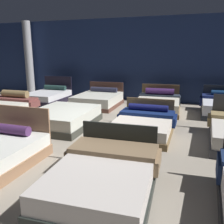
% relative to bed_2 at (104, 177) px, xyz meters
% --- Properties ---
extents(ground_plane, '(18.00, 18.00, 0.02)m').
position_rel_bed_2_xyz_m(ground_plane, '(-1.18, 2.57, -0.25)').
color(ground_plane, gray).
extents(showroom_back_wall, '(18.00, 0.06, 3.50)m').
position_rel_bed_2_xyz_m(showroom_back_wall, '(-1.18, 7.28, 1.51)').
color(showroom_back_wall, navy).
rests_on(showroom_back_wall, ground_plane).
extents(bed_2, '(1.62, 2.06, 0.81)m').
position_rel_bed_2_xyz_m(bed_2, '(0.00, 0.00, 0.00)').
color(bed_2, black).
rests_on(bed_2, ground_plane).
extents(bed_4, '(1.69, 2.17, 0.80)m').
position_rel_bed_2_xyz_m(bed_4, '(-4.64, 2.86, 0.03)').
color(bed_4, '#4D4E51').
rests_on(bed_4, ground_plane).
extents(bed_5, '(1.69, 2.18, 0.48)m').
position_rel_bed_2_xyz_m(bed_5, '(-2.32, 2.78, 0.00)').
color(bed_5, '#31332C').
rests_on(bed_5, ground_plane).
extents(bed_6, '(1.58, 1.94, 0.78)m').
position_rel_bed_2_xyz_m(bed_6, '(0.01, 2.88, -0.01)').
color(bed_6, brown).
rests_on(bed_6, ground_plane).
extents(bed_8, '(1.48, 2.03, 1.02)m').
position_rel_bed_2_xyz_m(bed_8, '(-4.68, 5.58, 0.00)').
color(bed_8, black).
rests_on(bed_8, ground_plane).
extents(bed_9, '(1.62, 2.05, 0.85)m').
position_rel_bed_2_xyz_m(bed_9, '(-2.37, 5.61, 0.01)').
color(bed_9, brown).
rests_on(bed_9, ground_plane).
extents(bed_10, '(1.69, 2.20, 0.84)m').
position_rel_bed_2_xyz_m(bed_10, '(-0.02, 5.58, 0.01)').
color(bed_10, brown).
rests_on(bed_10, ground_plane).
extents(support_pillar, '(0.37, 0.37, 3.50)m').
position_rel_bed_2_xyz_m(support_pillar, '(-6.46, 6.86, 1.51)').
color(support_pillar, '#99999E').
rests_on(support_pillar, ground_plane).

